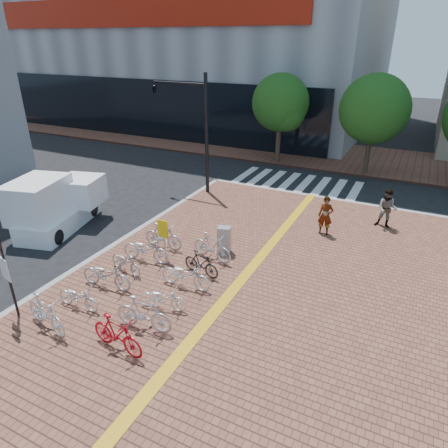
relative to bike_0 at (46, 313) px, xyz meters
The scene contains 24 objects.
ground 3.45m from the bike_0, 51.46° to the left, with size 120.00×120.00×0.00m, color black.
kerb_north 15.51m from the bike_0, 70.79° to the left, with size 14.00×0.25×0.15m, color gray.
far_sidewalk 23.74m from the bike_0, 84.92° to the left, with size 70.00×8.00×0.15m, color brown.
crosswalk 16.85m from the bike_0, 81.12° to the left, with size 7.50×4.00×0.01m.
street_trees 21.58m from the bike_0, 70.43° to the left, with size 16.20×4.60×6.35m.
bike_0 is the anchor object (origin of this frame).
bike_1 1.21m from the bike_0, 87.33° to the left, with size 0.56×1.60×0.84m, color silver.
bike_2 2.54m from the bike_0, 88.55° to the left, with size 0.68×1.95×1.02m, color #A8A7AC.
bike_3 3.64m from the bike_0, 89.89° to the left, with size 0.55×1.59×0.84m, color #A3A3A7.
bike_4 4.64m from the bike_0, 87.64° to the left, with size 0.69×1.98×1.04m, color silver.
bike_5 5.84m from the bike_0, 88.28° to the left, with size 0.50×1.77×1.07m, color #B0B0B5.
bike_6 2.49m from the bike_0, ahead, with size 0.52×1.84×1.10m, color red.
bike_7 2.89m from the bike_0, 26.67° to the left, with size 0.53×1.86×1.12m, color silver.
bike_8 3.47m from the bike_0, 43.12° to the left, with size 0.56×1.60×0.84m, color white.
bike_9 4.53m from the bike_0, 56.12° to the left, with size 0.66×1.90×1.00m, color silver.
bike_10 5.39m from the bike_0, 61.05° to the left, with size 0.44×1.56×0.94m, color black.
bike_11 6.38m from the bike_0, 67.59° to the left, with size 0.52×1.83×1.10m, color silver.
pedestrian_a 11.70m from the bike_0, 60.04° to the left, with size 0.64×0.42×1.75m, color gray.
pedestrian_b 14.59m from the bike_0, 55.90° to the left, with size 0.89×0.69×1.82m, color #4F5864.
utility_box 7.12m from the bike_0, 68.46° to the left, with size 0.52×0.38×1.13m, color #A7A7AC.
yellow_sign 5.20m from the bike_0, 81.83° to the left, with size 0.45×0.11×1.67m.
notice_sign 1.92m from the bike_0, behind, with size 0.55×0.20×3.01m.
traffic_light_pole 13.44m from the bike_0, 102.88° to the left, with size 3.43×1.32×6.39m.
box_truck 7.75m from the bike_0, 134.65° to the left, with size 2.94×4.69×2.52m.
Camera 1 is at (6.87, -8.85, 8.10)m, focal length 32.00 mm.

